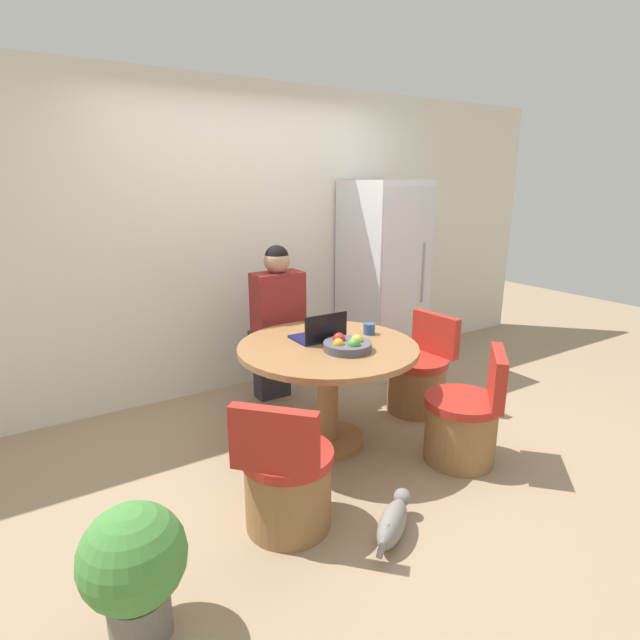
{
  "coord_description": "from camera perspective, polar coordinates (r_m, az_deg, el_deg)",
  "views": [
    {
      "loc": [
        -1.79,
        -2.55,
        1.8
      ],
      "look_at": [
        -0.05,
        0.22,
        0.88
      ],
      "focal_mm": 28.0,
      "sensor_mm": 36.0,
      "label": 1
    }
  ],
  "objects": [
    {
      "name": "dining_table",
      "position": [
        3.42,
        0.9,
        -5.7
      ],
      "size": [
        1.22,
        1.22,
        0.73
      ],
      "color": "olive",
      "rests_on": "ground_plane"
    },
    {
      "name": "coffee_cup",
      "position": [
        3.6,
        5.64,
        -1.02
      ],
      "size": [
        0.08,
        0.08,
        0.08
      ],
      "color": "#2D4C84",
      "rests_on": "dining_table"
    },
    {
      "name": "cat",
      "position": [
        2.82,
        8.36,
        -21.8
      ],
      "size": [
        0.42,
        0.31,
        0.17
      ],
      "rotation": [
        0.0,
        0.0,
        0.59
      ],
      "color": "gray",
      "rests_on": "ground_plane"
    },
    {
      "name": "chair_right_side",
      "position": [
        4.12,
        11.14,
        -6.61
      ],
      "size": [
        0.49,
        0.49,
        0.77
      ],
      "rotation": [
        0.0,
        0.0,
        -1.49
      ],
      "color": "olive",
      "rests_on": "ground_plane"
    },
    {
      "name": "person_seated",
      "position": [
        4.07,
        -5.07,
        0.23
      ],
      "size": [
        0.4,
        0.37,
        1.32
      ],
      "rotation": [
        0.0,
        0.0,
        3.14
      ],
      "color": "#2D2D38",
      "rests_on": "ground_plane"
    },
    {
      "name": "chair_near_left_corner",
      "position": [
        2.77,
        -3.81,
        -18.12
      ],
      "size": [
        0.56,
        0.56,
        0.77
      ],
      "rotation": [
        0.0,
        0.0,
        2.33
      ],
      "color": "olive",
      "rests_on": "ground_plane"
    },
    {
      "name": "wall_back",
      "position": [
        4.43,
        -8.32,
        9.02
      ],
      "size": [
        7.0,
        0.06,
        2.6
      ],
      "color": "silver",
      "rests_on": "ground_plane"
    },
    {
      "name": "chair_near_right_corner",
      "position": [
        3.47,
        16.11,
        -11.34
      ],
      "size": [
        0.56,
        0.56,
        0.77
      ],
      "rotation": [
        0.0,
        0.0,
        -2.38
      ],
      "color": "olive",
      "rests_on": "ground_plane"
    },
    {
      "name": "fruit_bowl",
      "position": [
        3.24,
        3.09,
        -2.89
      ],
      "size": [
        0.31,
        0.31,
        0.1
      ],
      "color": "#4C4C56",
      "rests_on": "dining_table"
    },
    {
      "name": "laptop",
      "position": [
        3.46,
        -0.07,
        -1.64
      ],
      "size": [
        0.33,
        0.25,
        0.2
      ],
      "rotation": [
        0.0,
        0.0,
        3.14
      ],
      "color": "#141947",
      "rests_on": "dining_table"
    },
    {
      "name": "potted_plant",
      "position": [
        2.31,
        -20.48,
        -24.77
      ],
      "size": [
        0.42,
        0.42,
        0.59
      ],
      "color": "slate",
      "rests_on": "ground_plane"
    },
    {
      "name": "refrigerator",
      "position": [
        4.78,
        7.11,
        4.73
      ],
      "size": [
        0.61,
        0.72,
        1.81
      ],
      "color": "silver",
      "rests_on": "ground_plane"
    },
    {
      "name": "ground_plane",
      "position": [
        3.6,
        2.55,
        -14.37
      ],
      "size": [
        12.0,
        12.0,
        0.0
      ],
      "primitive_type": "plane",
      "color": "#9E8466"
    }
  ]
}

